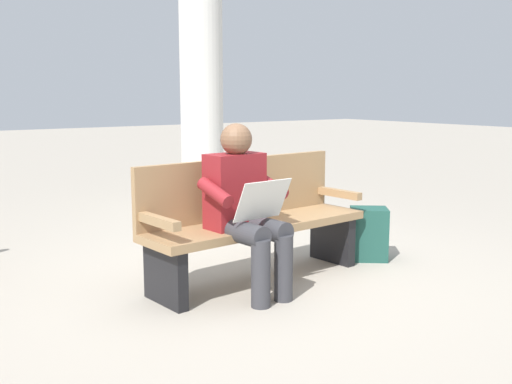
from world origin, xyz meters
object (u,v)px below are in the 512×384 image
backpack (369,234)px  support_pillar (201,75)px  bench_near (252,218)px  person_seated (245,205)px

backpack → support_pillar: (-0.37, -3.38, 1.39)m
bench_near → support_pillar: support_pillar is taller
backpack → support_pillar: support_pillar is taller
person_seated → backpack: person_seated is taller
person_seated → support_pillar: 4.02m
bench_near → person_seated: 0.38m
backpack → support_pillar: size_ratio=0.14×
bench_near → backpack: size_ratio=4.20×
bench_near → backpack: 1.14m
person_seated → support_pillar: size_ratio=0.37×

